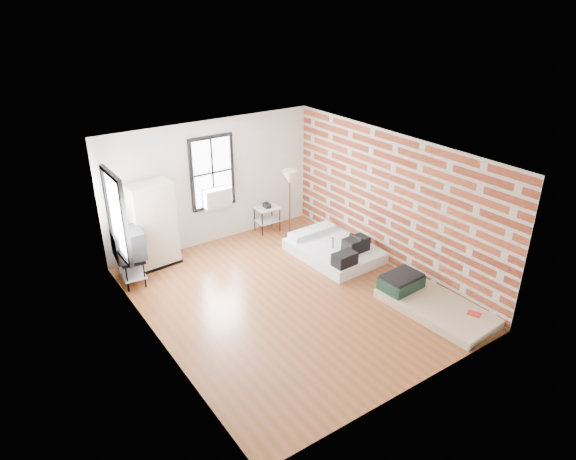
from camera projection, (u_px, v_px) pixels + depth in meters
ground at (289, 298)px, 9.69m from camera, size 6.00×6.00×0.00m
room_shell at (288, 204)px, 9.34m from camera, size 5.02×6.02×2.80m
mattress_main at (334, 250)px, 11.11m from camera, size 1.49×1.97×0.61m
mattress_bare at (428, 301)px, 9.34m from camera, size 1.22×2.15×0.45m
wardrobe at (153, 225)px, 10.49m from camera, size 0.95×0.59×1.81m
side_table at (267, 212)px, 12.14m from camera, size 0.56×0.45×0.72m
floor_lamp at (290, 181)px, 11.48m from camera, size 0.35×0.35×1.63m
tv_stand at (129, 246)px, 9.88m from camera, size 0.62×0.84×1.12m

